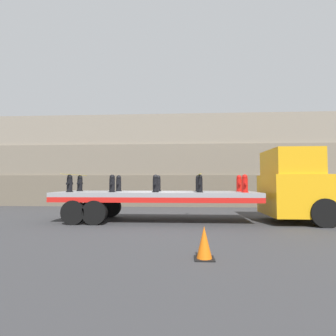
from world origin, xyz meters
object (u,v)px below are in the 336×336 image
fire_hydrant_black_near_0 (70,184)px  fire_hydrant_black_far_0 (80,183)px  fire_hydrant_black_far_1 (119,183)px  fire_hydrant_black_near_2 (155,184)px  fire_hydrant_black_far_2 (158,183)px  truck_cab (298,186)px  flatbed_trailer (143,197)px  traffic_cone (204,243)px  fire_hydrant_red_near_4 (245,184)px  fire_hydrant_black_far_3 (198,183)px  fire_hydrant_red_far_4 (239,183)px  fire_hydrant_black_near_1 (112,184)px  fire_hydrant_black_near_3 (200,184)px

fire_hydrant_black_near_0 → fire_hydrant_black_far_0: 1.07m
fire_hydrant_black_near_0 → fire_hydrant_black_far_1: (1.78, 1.07, 0.00)m
fire_hydrant_black_near_2 → fire_hydrant_black_far_2: bearing=90.0°
truck_cab → flatbed_trailer: size_ratio=0.36×
truck_cab → fire_hydrant_black_far_1: 7.63m
fire_hydrant_black_far_0 → fire_hydrant_black_near_2: size_ratio=1.00×
traffic_cone → fire_hydrant_red_near_4: bearing=67.6°
fire_hydrant_black_far_0 → fire_hydrant_black_far_3: 5.35m
fire_hydrant_red_far_4 → fire_hydrant_black_far_0: bearing=180.0°
fire_hydrant_black_near_1 → fire_hydrant_red_far_4: (5.35, 1.07, 0.00)m
fire_hydrant_black_far_1 → fire_hydrant_black_far_0: bearing=180.0°
fire_hydrant_black_near_1 → fire_hydrant_black_far_3: same height
fire_hydrant_black_far_0 → fire_hydrant_red_far_4: 7.13m
fire_hydrant_red_far_4 → fire_hydrant_black_far_3: bearing=180.0°
fire_hydrant_black_near_3 → flatbed_trailer: bearing=167.3°
flatbed_trailer → fire_hydrant_black_near_0: 3.08m
flatbed_trailer → traffic_cone: bearing=-68.0°
fire_hydrant_black_far_1 → traffic_cone: (3.36, -5.89, -1.23)m
truck_cab → fire_hydrant_black_far_2: bearing=174.7°
fire_hydrant_black_far_2 → fire_hydrant_black_far_3: bearing=0.0°
truck_cab → fire_hydrant_red_far_4: (-2.27, 0.54, 0.12)m
fire_hydrant_black_far_3 → fire_hydrant_black_near_2: bearing=-149.0°
fire_hydrant_black_near_0 → traffic_cone: 7.15m
truck_cab → traffic_cone: 6.93m
truck_cab → fire_hydrant_black_near_1: (-7.62, -0.54, 0.12)m
fire_hydrant_black_near_2 → traffic_cone: size_ratio=1.02×
truck_cab → traffic_cone: size_ratio=4.23×
fire_hydrant_black_far_2 → fire_hydrant_black_near_3: size_ratio=1.00×
fire_hydrant_red_near_4 → fire_hydrant_black_near_2: bearing=180.0°
fire_hydrant_black_near_1 → fire_hydrant_black_far_2: size_ratio=1.00×
fire_hydrant_black_near_0 → fire_hydrant_black_far_1: same height
truck_cab → fire_hydrant_black_near_2: size_ratio=4.14×
flatbed_trailer → truck_cab: bearing=0.0°
fire_hydrant_black_near_0 → fire_hydrant_black_far_2: bearing=16.7°
fire_hydrant_black_near_1 → fire_hydrant_black_far_1: 1.07m
fire_hydrant_black_far_1 → fire_hydrant_black_near_3: bearing=-16.7°
flatbed_trailer → fire_hydrant_black_far_1: (-1.19, 0.54, 0.59)m
truck_cab → fire_hydrant_black_far_3: (-4.05, 0.54, 0.12)m
fire_hydrant_black_far_2 → fire_hydrant_black_far_1: bearing=180.0°
flatbed_trailer → fire_hydrant_black_far_3: (2.37, 0.54, 0.59)m
truck_cab → fire_hydrant_black_near_1: size_ratio=4.14×
fire_hydrant_black_far_1 → fire_hydrant_black_near_2: same height
fire_hydrant_black_far_1 → fire_hydrant_red_near_4: same height
fire_hydrant_black_near_1 → fire_hydrant_black_far_3: size_ratio=1.00×
fire_hydrant_black_far_3 → traffic_cone: (-0.21, -5.89, -1.23)m
fire_hydrant_black_near_1 → fire_hydrant_black_near_2: bearing=0.0°
fire_hydrant_red_far_4 → flatbed_trailer: bearing=-172.6°
truck_cab → fire_hydrant_black_far_3: size_ratio=4.14×
fire_hydrant_red_near_4 → fire_hydrant_red_far_4: bearing=90.0°
fire_hydrant_black_near_2 → fire_hydrant_black_far_3: 2.08m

